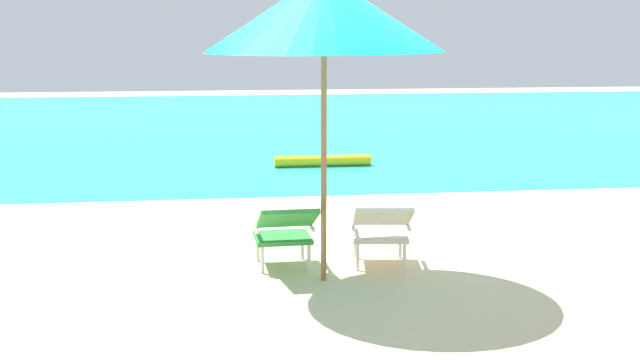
% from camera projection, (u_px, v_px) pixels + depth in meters
% --- Properties ---
extents(ground_plane, '(40.00, 40.00, 0.00)m').
position_uv_depth(ground_plane, '(288.00, 191.00, 11.67)').
color(ground_plane, beige).
extents(ocean_band, '(40.00, 18.00, 0.01)m').
position_uv_depth(ocean_band, '(253.00, 124.00, 20.03)').
color(ocean_band, '#28B2B7').
rests_on(ocean_band, ground_plane).
extents(swim_buoy, '(1.60, 0.18, 0.18)m').
position_uv_depth(swim_buoy, '(323.00, 161.00, 13.74)').
color(swim_buoy, yellow).
rests_on(swim_buoy, ocean_band).
extents(lounge_chair_left, '(0.57, 0.89, 0.68)m').
position_uv_depth(lounge_chair_left, '(285.00, 229.00, 7.71)').
color(lounge_chair_left, '#338E3D').
rests_on(lounge_chair_left, ground_plane).
extents(lounge_chair_right, '(0.65, 0.94, 0.68)m').
position_uv_depth(lounge_chair_right, '(381.00, 227.00, 7.77)').
color(lounge_chair_right, silver).
rests_on(lounge_chair_right, ground_plane).
extents(beach_umbrella_center, '(2.86, 2.86, 2.70)m').
position_uv_depth(beach_umbrella_center, '(324.00, 13.00, 7.08)').
color(beach_umbrella_center, olive).
rests_on(beach_umbrella_center, ground_plane).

